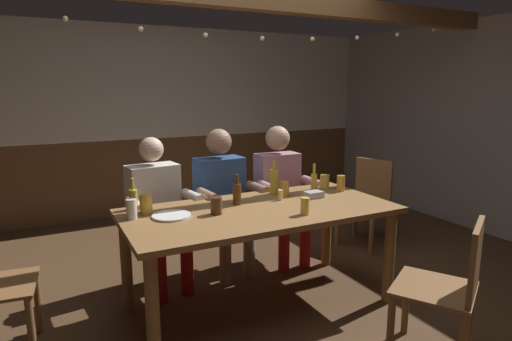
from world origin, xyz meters
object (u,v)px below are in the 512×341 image
(chair_empty_near_left, at_px, (449,288))
(condiment_caddy, at_px, (314,195))
(chair_empty_far_end, at_px, (367,199))
(pint_glass_2, at_px, (146,204))
(person_0, at_px, (157,206))
(bottle_2, at_px, (274,181))
(pint_glass_0, at_px, (325,181))
(person_1, at_px, (223,194))
(bottle_1, at_px, (314,181))
(bottle_0, at_px, (133,198))
(pint_glass_6, at_px, (341,183))
(bottle_3, at_px, (237,193))
(plate_0, at_px, (171,216))
(person_2, at_px, (281,187))
(dining_table, at_px, (260,221))
(pint_glass_1, at_px, (305,206))
(pint_glass_4, at_px, (216,206))
(table_candle, at_px, (280,195))
(pint_glass_3, at_px, (284,189))
(pint_glass_5, at_px, (132,209))

(chair_empty_near_left, height_order, condiment_caddy, chair_empty_near_left)
(chair_empty_far_end, relative_size, pint_glass_2, 6.30)
(person_0, relative_size, bottle_2, 4.49)
(pint_glass_0, bearing_deg, chair_empty_far_end, 22.89)
(person_1, relative_size, bottle_1, 5.44)
(bottle_0, bearing_deg, pint_glass_6, -8.05)
(chair_empty_far_end, height_order, bottle_3, bottle_3)
(bottle_2, xyz_separation_m, pint_glass_2, (-1.06, -0.10, -0.04))
(condiment_caddy, height_order, plate_0, condiment_caddy)
(person_1, xyz_separation_m, person_2, (0.58, -0.01, -0.00))
(person_0, distance_m, bottle_0, 0.42)
(plate_0, height_order, bottle_0, bottle_0)
(dining_table, relative_size, pint_glass_1, 16.31)
(bottle_1, distance_m, pint_glass_1, 0.70)
(chair_empty_far_end, bearing_deg, pint_glass_4, 86.13)
(pint_glass_1, bearing_deg, table_candle, 83.99)
(bottle_3, bearing_deg, pint_glass_0, 9.21)
(dining_table, xyz_separation_m, table_candle, (0.24, 0.13, 0.14))
(table_candle, bearing_deg, pint_glass_3, 46.60)
(pint_glass_1, height_order, pint_glass_3, pint_glass_1)
(pint_glass_3, height_order, pint_glass_6, pint_glass_6)
(pint_glass_1, relative_size, pint_glass_5, 0.88)
(chair_empty_near_left, height_order, pint_glass_4, chair_empty_near_left)
(chair_empty_near_left, distance_m, pint_glass_6, 1.32)
(chair_empty_near_left, relative_size, pint_glass_5, 6.51)
(person_0, height_order, bottle_0, person_0)
(person_0, xyz_separation_m, person_1, (0.58, 0.02, 0.03))
(plate_0, bearing_deg, chair_empty_far_end, 14.16)
(bottle_0, height_order, pint_glass_3, bottle_0)
(pint_glass_3, bearing_deg, pint_glass_4, -161.54)
(plate_0, bearing_deg, pint_glass_2, 134.29)
(person_1, bearing_deg, bottle_3, 74.13)
(pint_glass_0, relative_size, pint_glass_5, 0.83)
(condiment_caddy, height_order, pint_glass_4, pint_glass_4)
(person_2, bearing_deg, pint_glass_4, 38.04)
(person_0, height_order, bottle_1, person_0)
(plate_0, relative_size, pint_glass_6, 1.96)
(dining_table, bearing_deg, pint_glass_6, 10.47)
(bottle_1, bearing_deg, chair_empty_near_left, -89.49)
(bottle_0, distance_m, pint_glass_2, 0.17)
(condiment_caddy, height_order, pint_glass_1, pint_glass_1)
(person_1, relative_size, pint_glass_2, 9.04)
(bottle_0, bearing_deg, pint_glass_0, -2.71)
(plate_0, bearing_deg, dining_table, -8.23)
(bottle_0, height_order, pint_glass_5, bottle_0)
(table_candle, height_order, pint_glass_5, pint_glass_5)
(person_2, height_order, bottle_3, person_2)
(plate_0, distance_m, pint_glass_4, 0.31)
(table_candle, xyz_separation_m, condiment_caddy, (0.27, -0.06, -0.02))
(bottle_3, bearing_deg, plate_0, -171.56)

